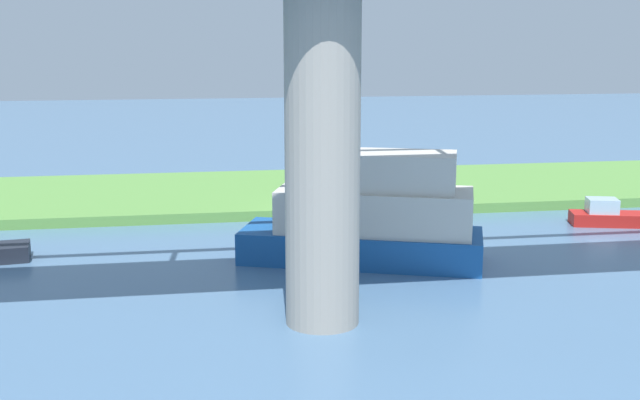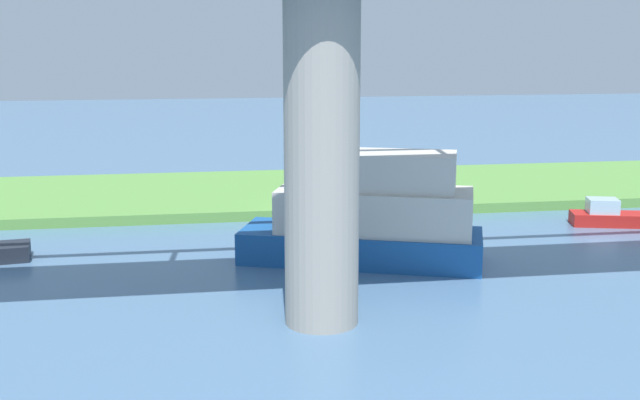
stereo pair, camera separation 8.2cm
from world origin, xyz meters
The scene contains 8 objects.
ground_plane centered at (0.00, 0.00, 0.00)m, with size 160.00×160.00×0.00m, color #4C7093.
grassy_bank centered at (0.00, -6.00, 0.25)m, with size 80.00×12.00×0.50m, color #5B9342.
bridge_pylon centered at (2.36, 14.16, 5.12)m, with size 2.28×2.28×10.24m, color #9E998E.
person_on_bank centered at (-3.07, -2.78, 1.20)m, with size 0.44×0.44×1.39m.
mooring_post centered at (-2.28, -1.32, 0.98)m, with size 0.20×0.20×0.96m, color brown.
motorboat_white centered at (-0.59, 7.72, 1.79)m, with size 9.97×6.15×4.83m.
motorboat_red centered at (-13.25, 3.43, 0.46)m, with size 4.05×2.29×1.28m.
marker_buoy centered at (1.50, 11.71, 0.25)m, with size 0.50×0.50×0.50m, color orange.
Camera 2 is at (6.10, 37.33, 8.74)m, focal length 44.33 mm.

